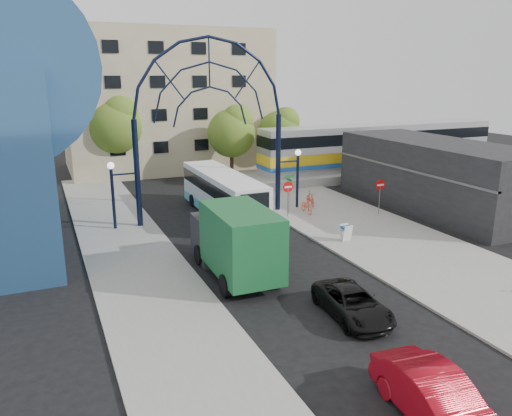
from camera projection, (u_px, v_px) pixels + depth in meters
name	position (u px, v px, depth m)	size (l,w,h in m)	color
ground	(314.00, 299.00, 22.25)	(120.00, 120.00, 0.00)	black
sidewalk_east	(400.00, 246.00, 28.86)	(8.00, 56.00, 0.12)	gray
plaza_west	(141.00, 273.00, 25.03)	(5.00, 50.00, 0.12)	gray
gateway_arch	(210.00, 92.00, 32.40)	(13.64, 0.44, 12.10)	black
stop_sign	(288.00, 190.00, 34.19)	(0.80, 0.07, 2.50)	slate
do_not_enter_sign	(380.00, 188.00, 34.82)	(0.76, 0.07, 2.48)	slate
street_name_sign	(289.00, 186.00, 34.84)	(0.70, 0.70, 2.80)	slate
sandwich_board	(346.00, 231.00, 29.50)	(0.55, 0.61, 0.99)	white
commercial_block_east	(436.00, 175.00, 36.62)	(6.00, 16.00, 5.00)	black
apartment_block	(165.00, 100.00, 52.13)	(20.00, 12.10, 14.00)	tan
train_platform	(378.00, 171.00, 49.32)	(32.00, 5.00, 0.80)	gray
train_car	(380.00, 146.00, 48.67)	(25.10, 3.05, 4.20)	#B7B7BC
tree_north_a	(233.00, 130.00, 46.34)	(4.48, 4.48, 7.00)	#382314
tree_north_b	(116.00, 124.00, 45.85)	(5.12, 5.12, 8.00)	#382314
tree_north_c	(281.00, 129.00, 50.52)	(4.16, 4.16, 6.50)	#382314
city_bus	(223.00, 194.00, 34.77)	(2.69, 11.24, 3.08)	white
green_truck	(234.00, 240.00, 24.53)	(2.93, 7.22, 3.61)	black
black_suv	(352.00, 303.00, 20.49)	(2.01, 4.36, 1.21)	black
red_sedan	(437.00, 400.00, 14.16)	(1.65, 4.73, 1.56)	#9C0916
bike_near_a	(307.00, 206.00, 35.55)	(0.64, 1.82, 0.96)	#F15A30
bike_near_b	(310.00, 198.00, 37.44)	(0.50, 1.78, 1.07)	red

